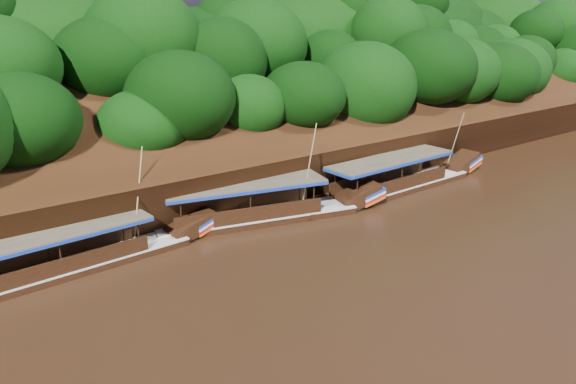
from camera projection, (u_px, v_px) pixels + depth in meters
name	position (u px, v px, depth m)	size (l,w,h in m)	color
ground	(377.00, 257.00, 30.38)	(160.00, 160.00, 0.00)	black
riverbank	(182.00, 144.00, 47.01)	(120.00, 30.06, 19.40)	black
boat_0	(405.00, 181.00, 41.56)	(16.13, 2.93, 5.87)	black
boat_1	(269.00, 211.00, 35.43)	(15.34, 5.79, 6.70)	black
boat_2	(86.00, 258.00, 29.08)	(14.96, 2.99, 6.28)	black
reeds	(236.00, 204.00, 35.77)	(49.26, 2.50, 2.27)	#316419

